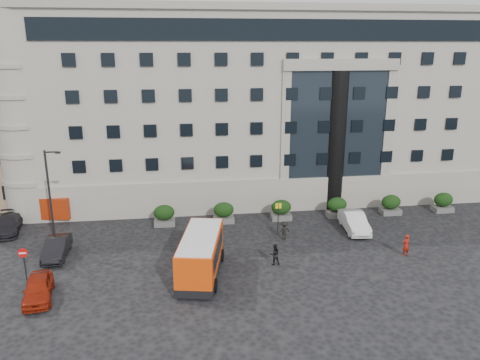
# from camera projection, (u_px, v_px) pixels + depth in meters

# --- Properties ---
(ground) EXTENTS (120.00, 120.00, 0.00)m
(ground) POSITION_uv_depth(u_px,v_px,m) (218.00, 262.00, 34.00)
(ground) COLOR black
(ground) RESTS_ON ground
(civic_building) EXTENTS (44.00, 24.00, 18.00)m
(civic_building) POSITION_uv_depth(u_px,v_px,m) (252.00, 101.00, 53.22)
(civic_building) COLOR #A7A093
(civic_building) RESTS_ON ground
(entrance_column) EXTENTS (1.80, 1.80, 13.00)m
(entrance_column) POSITION_uv_depth(u_px,v_px,m) (336.00, 142.00, 43.56)
(entrance_column) COLOR black
(entrance_column) RESTS_ON ground
(hedge_a) EXTENTS (1.80, 1.26, 1.84)m
(hedge_a) POSITION_uv_depth(u_px,v_px,m) (164.00, 215.00, 40.64)
(hedge_a) COLOR #545451
(hedge_a) RESTS_ON ground
(hedge_b) EXTENTS (1.80, 1.26, 1.84)m
(hedge_b) POSITION_uv_depth(u_px,v_px,m) (224.00, 212.00, 41.32)
(hedge_b) COLOR #545451
(hedge_b) RESTS_ON ground
(hedge_c) EXTENTS (1.80, 1.26, 1.84)m
(hedge_c) POSITION_uv_depth(u_px,v_px,m) (281.00, 210.00, 42.00)
(hedge_c) COLOR #545451
(hedge_c) RESTS_ON ground
(hedge_d) EXTENTS (1.80, 1.26, 1.84)m
(hedge_d) POSITION_uv_depth(u_px,v_px,m) (337.00, 207.00, 42.67)
(hedge_d) COLOR #545451
(hedge_d) RESTS_ON ground
(hedge_e) EXTENTS (1.80, 1.26, 1.84)m
(hedge_e) POSITION_uv_depth(u_px,v_px,m) (391.00, 204.00, 43.35)
(hedge_e) COLOR #545451
(hedge_e) RESTS_ON ground
(hedge_f) EXTENTS (1.80, 1.26, 1.84)m
(hedge_f) POSITION_uv_depth(u_px,v_px,m) (443.00, 202.00, 44.03)
(hedge_f) COLOR #545451
(hedge_f) RESTS_ON ground
(street_lamp) EXTENTS (1.16, 0.18, 8.00)m
(street_lamp) POSITION_uv_depth(u_px,v_px,m) (51.00, 199.00, 34.08)
(street_lamp) COLOR #262628
(street_lamp) RESTS_ON ground
(bus_stop_sign) EXTENTS (0.50, 0.08, 2.52)m
(bus_stop_sign) POSITION_uv_depth(u_px,v_px,m) (278.00, 212.00, 38.99)
(bus_stop_sign) COLOR #262628
(bus_stop_sign) RESTS_ON ground
(no_entry_sign) EXTENTS (0.64, 0.16, 2.32)m
(no_entry_sign) POSITION_uv_depth(u_px,v_px,m) (24.00, 258.00, 30.85)
(no_entry_sign) COLOR #262628
(no_entry_sign) RESTS_ON ground
(minibus) EXTENTS (3.71, 7.27, 2.90)m
(minibus) POSITION_uv_depth(u_px,v_px,m) (201.00, 254.00, 31.56)
(minibus) COLOR #E6430A
(minibus) RESTS_ON ground
(red_truck) EXTENTS (3.55, 6.22, 3.17)m
(red_truck) POSITION_uv_depth(u_px,v_px,m) (68.00, 195.00, 43.83)
(red_truck) COLOR #95250A
(red_truck) RESTS_ON ground
(parked_car_a) EXTENTS (2.28, 4.32, 1.40)m
(parked_car_a) POSITION_uv_depth(u_px,v_px,m) (38.00, 289.00, 28.84)
(parked_car_a) COLOR maroon
(parked_car_a) RESTS_ON ground
(parked_car_b) EXTENTS (1.62, 4.36, 1.42)m
(parked_car_b) POSITION_uv_depth(u_px,v_px,m) (57.00, 248.00, 34.60)
(parked_car_b) COLOR black
(parked_car_b) RESTS_ON ground
(parked_car_c) EXTENTS (2.67, 4.96, 1.37)m
(parked_car_c) POSITION_uv_depth(u_px,v_px,m) (8.00, 225.00, 39.16)
(parked_car_c) COLOR black
(parked_car_c) RESTS_ON ground
(parked_car_d) EXTENTS (3.03, 5.85, 1.58)m
(parked_car_d) POSITION_uv_depth(u_px,v_px,m) (37.00, 194.00, 46.81)
(parked_car_d) COLOR black
(parked_car_d) RESTS_ON ground
(white_taxi) EXTENTS (2.07, 4.92, 1.58)m
(white_taxi) POSITION_uv_depth(u_px,v_px,m) (354.00, 222.00, 39.53)
(white_taxi) COLOR silver
(white_taxi) RESTS_ON ground
(pedestrian_a) EXTENTS (0.70, 0.55, 1.70)m
(pedestrian_a) POSITION_uv_depth(u_px,v_px,m) (406.00, 245.00, 34.72)
(pedestrian_a) COLOR maroon
(pedestrian_a) RESTS_ON ground
(pedestrian_b) EXTENTS (0.77, 0.61, 1.56)m
(pedestrian_b) POSITION_uv_depth(u_px,v_px,m) (275.00, 254.00, 33.37)
(pedestrian_b) COLOR black
(pedestrian_b) RESTS_ON ground
(pedestrian_c) EXTENTS (1.08, 0.75, 1.53)m
(pedestrian_c) POSITION_uv_depth(u_px,v_px,m) (284.00, 230.00, 37.73)
(pedestrian_c) COLOR black
(pedestrian_c) RESTS_ON ground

